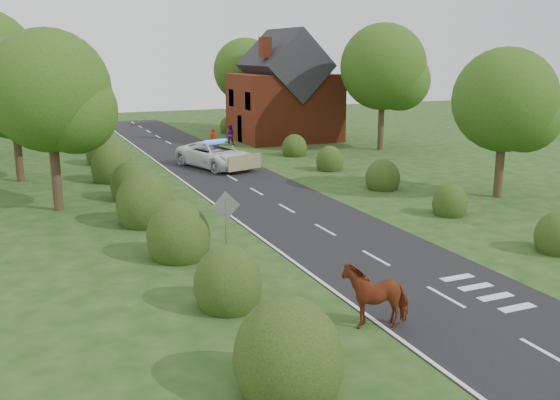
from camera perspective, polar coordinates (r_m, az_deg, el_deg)
name	(u,v)px	position (r m, az deg, el deg)	size (l,w,h in m)	color
ground	(376,259)	(22.93, 8.75, -5.31)	(120.00, 120.00, 0.00)	#1A3E0F
road	(238,181)	(36.07, -3.90, 1.73)	(6.00, 70.00, 0.02)	black
road_markings	(222,190)	(33.64, -5.29, 0.88)	(4.96, 70.00, 0.01)	white
hedgerow_left	(134,190)	(31.17, -13.22, 0.93)	(2.75, 50.41, 3.00)	black
hedgerow_right	(371,175)	(35.39, 8.30, 2.29)	(2.10, 45.78, 2.10)	black
tree_left_a	(55,96)	(30.32, -19.84, 8.93)	(5.74, 5.60, 8.38)	#332316
tree_left_b	(17,93)	(38.27, -22.90, 9.00)	(5.74, 5.60, 8.07)	#332316
tree_left_d	(25,72)	(58.23, -22.26, 10.82)	(6.15, 6.00, 8.89)	#332316
tree_right_a	(510,104)	(33.42, 20.30, 8.22)	(5.33, 5.20, 7.56)	#332316
tree_right_b	(387,70)	(47.85, 9.79, 11.60)	(6.56, 6.40, 9.40)	#332316
tree_right_c	(249,73)	(59.99, -2.89, 11.54)	(6.15, 6.00, 8.58)	#332316
road_sign	(226,215)	(22.14, -4.95, -1.41)	(1.06, 0.08, 2.53)	gray
house	(284,95)	(52.88, 0.38, 9.62)	(8.00, 7.40, 9.17)	maroon
cow	(375,299)	(17.46, 8.70, -8.90)	(1.07, 2.03, 1.44)	#573317
police_van	(216,155)	(40.30, -5.89, 4.12)	(4.47, 6.56, 1.81)	white
pedestrian_red	(213,138)	(48.59, -6.14, 5.63)	(0.56, 0.37, 1.55)	#981B03
pedestrian_purple	(230,135)	(50.21, -4.61, 5.98)	(0.80, 0.63, 1.65)	#54205B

